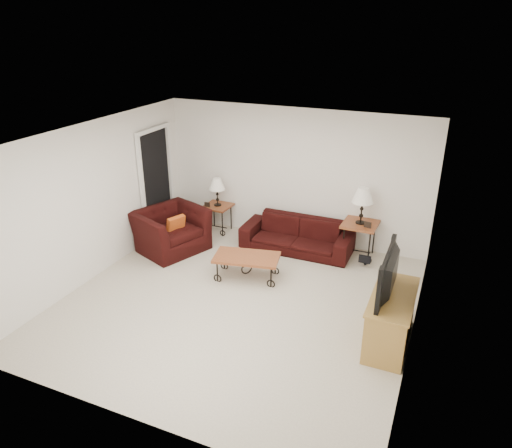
# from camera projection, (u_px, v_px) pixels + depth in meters

# --- Properties ---
(ground) EXTENTS (5.00, 5.00, 0.00)m
(ground) POSITION_uv_depth(u_px,v_px,m) (238.00, 302.00, 7.18)
(ground) COLOR beige
(ground) RESTS_ON ground
(wall_back) EXTENTS (5.00, 0.02, 2.50)m
(wall_back) POSITION_uv_depth(u_px,v_px,m) (294.00, 176.00, 8.79)
(wall_back) COLOR white
(wall_back) RESTS_ON ground
(wall_front) EXTENTS (5.00, 0.02, 2.50)m
(wall_front) POSITION_uv_depth(u_px,v_px,m) (125.00, 323.00, 4.57)
(wall_front) COLOR white
(wall_front) RESTS_ON ground
(wall_left) EXTENTS (0.02, 5.00, 2.50)m
(wall_left) POSITION_uv_depth(u_px,v_px,m) (94.00, 201.00, 7.58)
(wall_left) COLOR white
(wall_left) RESTS_ON ground
(wall_right) EXTENTS (0.02, 5.00, 2.50)m
(wall_right) POSITION_uv_depth(u_px,v_px,m) (423.00, 259.00, 5.78)
(wall_right) COLOR white
(wall_right) RESTS_ON ground
(ceiling) EXTENTS (5.00, 5.00, 0.00)m
(ceiling) POSITION_uv_depth(u_px,v_px,m) (235.00, 138.00, 6.18)
(ceiling) COLOR white
(ceiling) RESTS_ON wall_back
(doorway) EXTENTS (0.08, 0.94, 2.04)m
(doorway) POSITION_uv_depth(u_px,v_px,m) (156.00, 184.00, 9.05)
(doorway) COLOR black
(doorway) RESTS_ON ground
(sofa) EXTENTS (2.00, 0.78, 0.58)m
(sofa) POSITION_uv_depth(u_px,v_px,m) (297.00, 235.00, 8.68)
(sofa) COLOR black
(sofa) RESTS_ON ground
(side_table_left) EXTENTS (0.52, 0.52, 0.55)m
(side_table_left) POSITION_uv_depth(u_px,v_px,m) (218.00, 218.00, 9.45)
(side_table_left) COLOR brown
(side_table_left) RESTS_ON ground
(side_table_right) EXTENTS (0.61, 0.61, 0.65)m
(side_table_right) POSITION_uv_depth(u_px,v_px,m) (359.00, 240.00, 8.42)
(side_table_right) COLOR brown
(side_table_right) RESTS_ON ground
(lamp_left) EXTENTS (0.32, 0.32, 0.55)m
(lamp_left) POSITION_uv_depth(u_px,v_px,m) (217.00, 192.00, 9.23)
(lamp_left) COLOR black
(lamp_left) RESTS_ON side_table_left
(lamp_right) EXTENTS (0.38, 0.38, 0.65)m
(lamp_right) POSITION_uv_depth(u_px,v_px,m) (362.00, 206.00, 8.16)
(lamp_right) COLOR black
(lamp_right) RESTS_ON side_table_right
(photo_frame_left) EXTENTS (0.11, 0.03, 0.09)m
(photo_frame_left) POSITION_uv_depth(u_px,v_px,m) (207.00, 204.00, 9.25)
(photo_frame_left) COLOR black
(photo_frame_left) RESTS_ON side_table_left
(photo_frame_right) EXTENTS (0.13, 0.05, 0.11)m
(photo_frame_right) POSITION_uv_depth(u_px,v_px,m) (368.00, 225.00, 8.09)
(photo_frame_right) COLOR black
(photo_frame_right) RESTS_ON side_table_right
(coffee_table) EXTENTS (1.14, 0.77, 0.39)m
(coffee_table) POSITION_uv_depth(u_px,v_px,m) (247.00, 267.00, 7.77)
(coffee_table) COLOR brown
(coffee_table) RESTS_ON ground
(armchair) EXTENTS (1.38, 1.47, 0.76)m
(armchair) POSITION_uv_depth(u_px,v_px,m) (171.00, 230.00, 8.66)
(armchair) COLOR black
(armchair) RESTS_ON ground
(throw_pillow) EXTENTS (0.21, 0.35, 0.34)m
(throw_pillow) POSITION_uv_depth(u_px,v_px,m) (176.00, 225.00, 8.51)
(throw_pillow) COLOR #BB3B18
(throw_pillow) RESTS_ON armchair
(tv_stand) EXTENTS (0.49, 1.18, 0.71)m
(tv_stand) POSITION_uv_depth(u_px,v_px,m) (390.00, 319.00, 6.16)
(tv_stand) COLOR #A5763D
(tv_stand) RESTS_ON ground
(television) EXTENTS (0.14, 1.06, 0.61)m
(television) POSITION_uv_depth(u_px,v_px,m) (395.00, 274.00, 5.90)
(television) COLOR black
(television) RESTS_ON tv_stand
(backpack) EXTENTS (0.35, 0.29, 0.40)m
(backpack) POSITION_uv_depth(u_px,v_px,m) (366.00, 255.00, 8.16)
(backpack) COLOR black
(backpack) RESTS_ON ground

